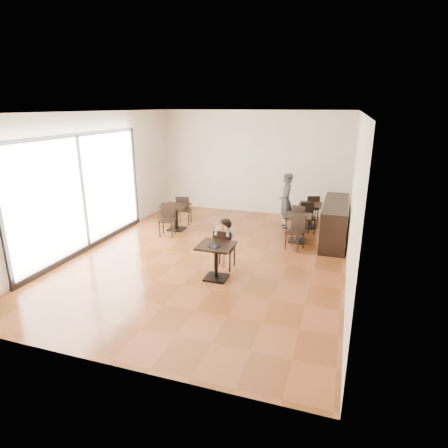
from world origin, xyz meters
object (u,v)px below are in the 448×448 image
at_px(child, 225,244).
at_px(chair_mid_a, 301,220).
at_px(child_chair, 225,249).
at_px(chair_left_b, 167,220).
at_px(chair_mid_b, 295,232).
at_px(chair_back_b, 308,218).
at_px(cafe_table_mid, 298,228).
at_px(adult_patron, 286,201).
at_px(chair_left_a, 184,210).
at_px(child_table, 216,262).
at_px(cafe_table_left, 176,217).
at_px(cafe_table_back, 310,215).
at_px(chair_back_a, 312,208).

height_order(child, chair_mid_a, child).
height_order(child_chair, chair_left_b, child_chair).
xyz_separation_m(chair_mid_b, chair_left_b, (-3.35, -0.10, 0.01)).
relative_size(child, chair_left_b, 1.28).
bearing_deg(child, chair_mid_b, 51.40).
distance_m(chair_mid_a, chair_back_b, 0.27).
xyz_separation_m(cafe_table_mid, chair_back_b, (0.15, 0.77, 0.06)).
height_order(adult_patron, chair_back_b, adult_patron).
distance_m(adult_patron, chair_mid_a, 0.77).
height_order(chair_left_a, chair_back_b, chair_left_a).
xyz_separation_m(child, chair_left_b, (-2.09, 1.49, -0.12)).
bearing_deg(chair_mid_b, chair_left_b, -159.72).
height_order(child_table, chair_left_a, chair_left_a).
bearing_deg(child_table, cafe_table_mid, 64.77).
bearing_deg(chair_left_b, chair_mid_b, -9.37).
xyz_separation_m(cafe_table_mid, chair_left_b, (-3.35, -0.65, 0.08)).
xyz_separation_m(cafe_table_left, chair_back_b, (3.50, 0.87, 0.05)).
height_order(cafe_table_mid, chair_back_b, chair_back_b).
distance_m(chair_left_a, chair_left_b, 1.10).
bearing_deg(cafe_table_back, cafe_table_mid, -96.62).
bearing_deg(adult_patron, child_chair, -31.03).
xyz_separation_m(adult_patron, chair_left_a, (-2.85, -0.57, -0.35)).
xyz_separation_m(cafe_table_back, chair_mid_b, (-0.15, -1.87, 0.08)).
xyz_separation_m(cafe_table_mid, chair_mid_a, (0.00, 0.55, 0.07)).
bearing_deg(chair_left_a, chair_back_a, -168.99).
xyz_separation_m(cafe_table_mid, chair_back_a, (0.15, 1.87, 0.06)).
distance_m(child_chair, child, 0.11).
relative_size(adult_patron, chair_mid_a, 1.86).
bearing_deg(chair_mid_a, child_chair, 83.40).
bearing_deg(adult_patron, chair_back_a, 125.24).
relative_size(cafe_table_mid, cafe_table_back, 1.02).
xyz_separation_m(child_table, adult_patron, (0.77, 3.71, 0.41)).
relative_size(cafe_table_back, chair_left_a, 0.79).
bearing_deg(cafe_table_mid, cafe_table_back, 83.38).
height_order(child_table, chair_left_b, chair_left_b).
bearing_deg(chair_left_b, cafe_table_left, 78.98).
bearing_deg(chair_mid_b, cafe_table_left, -169.07).
relative_size(cafe_table_left, cafe_table_back, 1.05).
bearing_deg(cafe_table_back, child, -112.31).
xyz_separation_m(child, cafe_table_left, (-2.09, 2.04, -0.19)).
distance_m(adult_patron, cafe_table_mid, 1.21).
distance_m(chair_left_b, chair_back_b, 3.78).
distance_m(child_table, cafe_table_left, 3.32).
distance_m(chair_mid_b, chair_back_b, 1.33).
distance_m(cafe_table_back, chair_mid_a, 0.79).
relative_size(chair_mid_b, chair_left_a, 0.97).
distance_m(cafe_table_left, chair_mid_a, 3.41).
relative_size(cafe_table_left, chair_back_a, 0.87).
height_order(adult_patron, chair_mid_b, adult_patron).
distance_m(child, chair_mid_b, 2.03).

